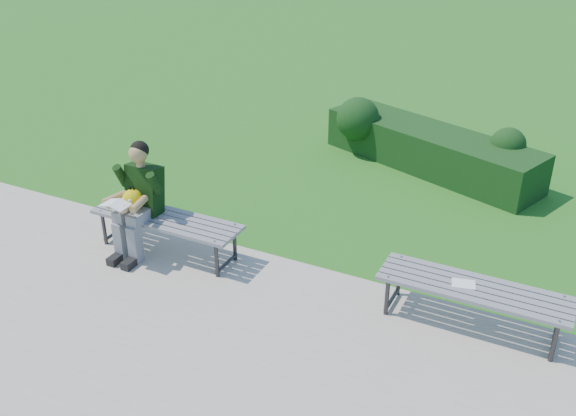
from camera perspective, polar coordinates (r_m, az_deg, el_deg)
ground at (r=7.31m, az=1.17°, el=-4.97°), size 80.00×80.00×0.00m
walkway at (r=6.07m, az=-6.14°, el=-12.82°), size 30.00×3.50×0.02m
hedge at (r=9.82m, az=11.99°, el=5.55°), size 3.47×1.99×0.90m
bench_left at (r=7.43m, az=-10.74°, el=-1.21°), size 1.80×0.50×0.46m
bench_right at (r=6.38m, az=16.16°, el=-7.14°), size 1.80×0.50×0.46m
seated_boy at (r=7.40m, az=-13.23°, el=1.02°), size 0.56×0.76×1.31m
paper_sheet at (r=6.36m, az=15.34°, el=-6.51°), size 0.25×0.21×0.01m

